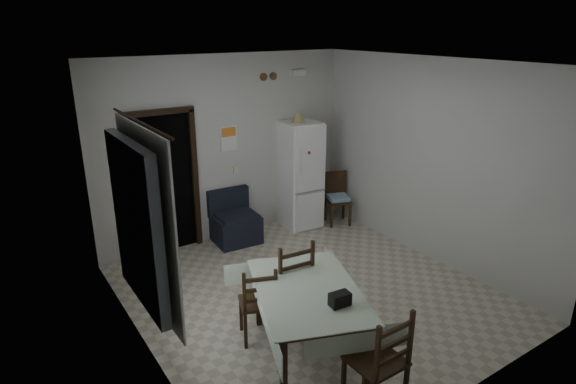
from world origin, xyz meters
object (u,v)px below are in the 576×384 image
Objects in this scene: dining_chair_far_right at (288,281)px; dining_chair_near_head at (376,359)px; fridge at (300,175)px; corner_chair at (338,199)px; navy_seat at (236,217)px; dining_table at (307,323)px; dining_chair_far_left at (258,301)px.

dining_chair_near_head is at bearing 91.74° from dining_chair_far_right.
fridge is 2.01× the size of corner_chair.
dining_chair_near_head is at bearing -111.10° from fridge.
dining_chair_far_right is at bearing -99.52° from navy_seat.
dining_chair_near_head is (0.07, -0.92, 0.13)m from dining_table.
dining_chair_near_head is (-1.87, -3.83, -0.37)m from fridge.
navy_seat is 2.99m from dining_table.
dining_table is (-2.53, -2.59, -0.05)m from corner_chair.
fridge is 3.25m from dining_chair_far_left.
dining_chair_far_left reaches higher than navy_seat.
navy_seat is at bearing -175.06° from fridge.
dining_chair_far_left is at bearing -108.58° from navy_seat.
fridge reaches higher than dining_chair_far_left.
dining_table is at bearing 135.03° from dining_chair_far_left.
dining_chair_far_right is 1.53m from dining_chair_near_head.
dining_table is (-1.95, -2.91, -0.51)m from fridge.
navy_seat is at bearing -99.89° from dining_chair_near_head.
dining_chair_near_head is (-0.09, -1.53, -0.02)m from dining_chair_far_right.
navy_seat is 1.85m from corner_chair.
corner_chair is (1.82, -0.32, 0.04)m from navy_seat.
fridge is 3.54m from dining_table.
dining_table is at bearing -118.85° from fridge.
dining_chair_far_right is at bearing -93.72° from dining_chair_near_head.
dining_chair_near_head is at bearing 122.81° from dining_chair_far_left.
navy_seat is 0.78× the size of dining_chair_near_head.
corner_chair reaches higher than dining_table.
dining_chair_far_left reaches higher than dining_table.
corner_chair is 0.99× the size of dining_chair_far_left.
dining_chair_far_left is at bearing -77.75° from dining_chair_near_head.
dining_chair_near_head is (-2.46, -3.51, 0.08)m from corner_chair.
navy_seat is 2.54m from dining_chair_far_left.
dining_chair_far_right is at bearing 95.77° from dining_table.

